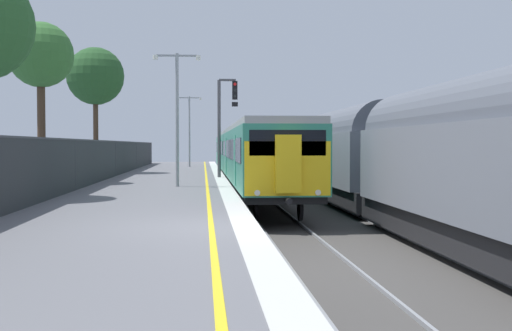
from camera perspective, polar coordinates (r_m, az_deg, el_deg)
ground at (r=14.55m, az=8.06°, el=-7.55°), size 17.40×110.00×1.21m
commuter_train_at_platform at (r=39.91m, az=-0.88°, el=1.10°), size 2.83×39.89×3.81m
freight_train_adjacent_track at (r=37.97m, az=5.41°, el=1.22°), size 2.60×58.32×4.36m
signal_gantry at (r=35.45m, az=-2.81°, el=4.30°), size 1.10×0.24×5.31m
platform_lamp_mid at (r=27.88m, az=-6.88°, el=4.99°), size 2.00×0.20×5.61m
platform_lamp_far at (r=53.03m, az=-5.81°, el=3.49°), size 2.00×0.20×5.65m
background_tree_left at (r=31.88m, az=-18.27°, el=8.93°), size 3.00×3.00×7.39m
background_tree_centre at (r=42.78m, az=-13.78°, el=7.34°), size 3.60×3.61×7.88m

